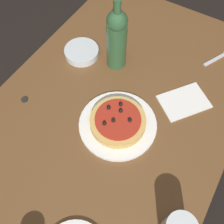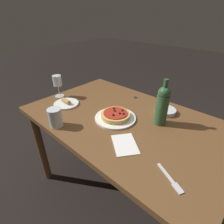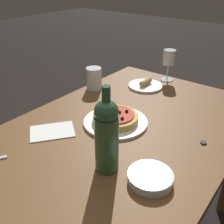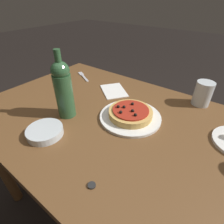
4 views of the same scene
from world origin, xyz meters
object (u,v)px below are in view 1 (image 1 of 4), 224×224
Objects in this scene: dinner_plate at (118,124)px; fork at (221,56)px; pizza at (118,121)px; wine_bottle at (117,39)px; bottle_cap at (24,100)px; side_bowl at (82,52)px; dining_table at (111,124)px.

dinner_plate reaches higher than fork.
wine_bottle is (0.25, 0.15, 0.10)m from pizza.
side_bowl is at bearing -10.58° from bottle_cap.
wine_bottle is at bearing 31.68° from pizza.
pizza is at bearing -126.06° from dining_table.
side_bowl is (-0.03, 0.15, -0.12)m from wine_bottle.
dining_table is 0.14m from pizza.
pizza is at bearing -75.92° from bottle_cap.
pizza is (-0.04, -0.05, 0.13)m from dining_table.
fork is (0.26, -0.36, -0.13)m from wine_bottle.
dining_table is 4.57× the size of wine_bottle.
dinner_plate is at bearing -126.07° from dining_table.
dinner_plate is 0.02m from pizza.
dining_table is at bearing 53.93° from dinner_plate.
side_bowl is 0.58m from fork.
fork is (0.50, -0.21, -0.00)m from dinner_plate.
dinner_plate is at bearing -128.43° from pizza.
dinner_plate is 1.93× the size of side_bowl.
dinner_plate is 0.31m from wine_bottle.
wine_bottle is at bearing 152.59° from fork.
wine_bottle is at bearing 26.01° from dining_table.
side_bowl is 5.91× the size of bottle_cap.
wine_bottle is 0.19m from side_bowl.
dinner_plate is 1.41× the size of pizza.
pizza is at bearing -148.32° from wine_bottle.
pizza reaches higher than side_bowl.
dinner_plate reaches higher than dining_table.
pizza is at bearing 51.57° from dinner_plate.
pizza is at bearing -125.35° from side_bowl.
wine_bottle is 12.33× the size of bottle_cap.
dinner_plate is 0.54m from fork.
pizza is 0.31m from wine_bottle.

